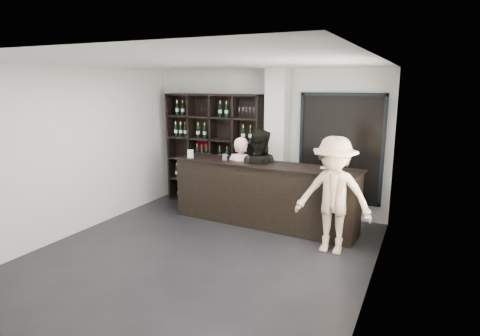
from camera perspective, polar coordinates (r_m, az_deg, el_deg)
The scene contains 12 objects.
floor at distance 6.38m, azimuth -5.85°, elevation -12.42°, with size 5.00×5.50×0.01m, color black.
wine_shelf at distance 8.72m, azimuth -3.80°, elevation 2.58°, with size 2.20×0.35×2.40m, color black, non-canonical shape.
structural_column at distance 7.98m, azimuth 5.32°, elevation 3.49°, with size 0.40×0.40×2.90m, color silver.
glass_panel at distance 7.88m, azimuth 14.10°, elevation 2.70°, with size 1.60×0.08×2.10m.
tasting_counter at distance 7.50m, azimuth 3.29°, elevation -3.74°, with size 3.58×0.74×1.18m.
taster_pink at distance 7.73m, azimuth 0.15°, elevation -1.54°, with size 0.59×0.39×1.63m, color #FFC1C1.
taster_black at distance 7.57m, azimuth 2.61°, elevation -1.21°, with size 0.87×0.68×1.80m, color black.
customer at distance 6.36m, azimuth 13.13°, elevation -3.86°, with size 1.19×0.68×1.84m, color tan.
wine_glass at distance 7.39m, azimuth 2.13°, elevation 1.57°, with size 0.09×0.09×0.21m, color white, non-canonical shape.
spit_cup at distance 7.66m, azimuth -2.18°, elevation 1.58°, with size 0.09×0.09×0.12m, color #9CA7BB.
napkin_stack at distance 7.07m, azimuth 11.87°, elevation 0.03°, with size 0.11×0.11×0.02m, color white.
card_stand at distance 7.93m, azimuth -7.07°, elevation 2.01°, with size 0.11×0.05×0.16m, color white.
Camera 1 is at (3.04, -4.95, 2.63)m, focal length 30.00 mm.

